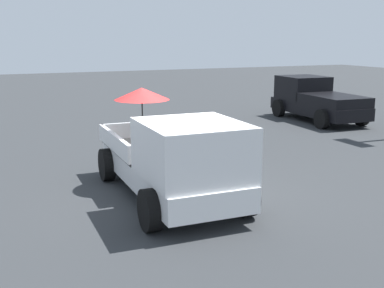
# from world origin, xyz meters

# --- Properties ---
(ground_plane) EXTENTS (80.00, 80.00, 0.00)m
(ground_plane) POSITION_xyz_m (0.00, 0.00, 0.00)
(ground_plane) COLOR #2D3033
(pickup_truck_main) EXTENTS (5.11, 2.37, 2.34)m
(pickup_truck_main) POSITION_xyz_m (0.43, -0.03, 0.98)
(pickup_truck_main) COLOR black
(pickup_truck_main) RESTS_ON ground
(pickup_truck_far) EXTENTS (4.89, 2.38, 1.80)m
(pickup_truck_far) POSITION_xyz_m (-6.87, 9.48, 0.87)
(pickup_truck_far) COLOR black
(pickup_truck_far) RESTS_ON ground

